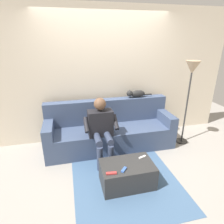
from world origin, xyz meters
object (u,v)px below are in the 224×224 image
(remote_red, at_px, (111,173))
(remote_white, at_px, (142,157))
(coffee_table, at_px, (127,174))
(cat_on_backrest, at_px, (136,94))
(remote_blue, at_px, (124,170))
(floor_lamp, at_px, (191,76))
(couch, at_px, (110,131))
(person_solo_seated, at_px, (101,126))

(remote_red, bearing_deg, remote_white, -148.00)
(coffee_table, relative_size, remote_red, 5.39)
(cat_on_backrest, bearing_deg, remote_blue, 65.23)
(cat_on_backrest, relative_size, floor_lamp, 0.32)
(coffee_table, height_order, remote_red, remote_red)
(coffee_table, relative_size, cat_on_backrest, 1.42)
(couch, distance_m, cat_on_backrest, 0.91)
(person_solo_seated, distance_m, remote_white, 0.86)
(coffee_table, height_order, remote_white, remote_white)
(cat_on_backrest, bearing_deg, coffee_table, 66.37)
(cat_on_backrest, bearing_deg, remote_white, 75.56)
(remote_blue, height_order, floor_lamp, floor_lamp)
(remote_red, bearing_deg, remote_blue, -163.66)
(person_solo_seated, bearing_deg, remote_white, 128.43)
(remote_blue, bearing_deg, cat_on_backrest, 16.68)
(coffee_table, height_order, person_solo_seated, person_solo_seated)
(cat_on_backrest, distance_m, remote_red, 1.84)
(coffee_table, xyz_separation_m, remote_white, (-0.27, -0.10, 0.18))
(remote_red, height_order, floor_lamp, floor_lamp)
(cat_on_backrest, bearing_deg, person_solo_seated, 36.49)
(couch, bearing_deg, floor_lamp, 172.07)
(coffee_table, height_order, remote_blue, remote_blue)
(couch, bearing_deg, person_solo_seated, 58.68)
(remote_blue, bearing_deg, couch, 37.44)
(floor_lamp, bearing_deg, person_solo_seated, 6.06)
(person_solo_seated, distance_m, remote_blue, 0.91)
(cat_on_backrest, bearing_deg, couch, 20.61)
(coffee_table, height_order, cat_on_backrest, cat_on_backrest)
(remote_red, bearing_deg, coffee_table, -143.80)
(couch, distance_m, remote_white, 1.07)
(person_solo_seated, bearing_deg, remote_red, 87.98)
(person_solo_seated, xyz_separation_m, cat_on_backrest, (-0.83, -0.61, 0.35))
(coffee_table, xyz_separation_m, person_solo_seated, (0.24, -0.74, 0.45))
(person_solo_seated, bearing_deg, cat_on_backrest, -143.51)
(remote_blue, distance_m, remote_white, 0.42)
(remote_red, distance_m, floor_lamp, 2.30)
(remote_white, bearing_deg, person_solo_seated, 110.64)
(remote_blue, bearing_deg, remote_white, -16.97)
(coffee_table, height_order, floor_lamp, floor_lamp)
(person_solo_seated, height_order, remote_white, person_solo_seated)
(floor_lamp, bearing_deg, remote_blue, 33.41)
(remote_blue, height_order, remote_white, remote_blue)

